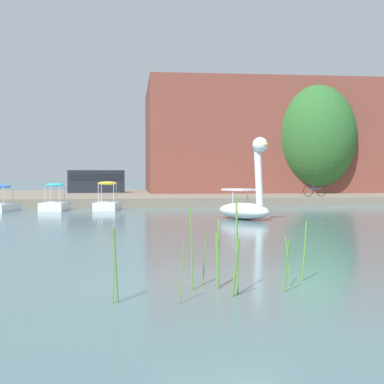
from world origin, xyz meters
TOP-DOWN VIEW (x-y plane):
  - ground_plane at (0.00, 0.00)m, footprint 644.53×644.53m
  - shore_bank_far at (0.00, 34.22)m, footprint 119.05×21.64m
  - swan_boat at (3.94, 13.56)m, footprint 2.47×3.14m
  - pedal_boat_yellow at (-1.83, 21.29)m, footprint 1.63×2.30m
  - pedal_boat_cyan at (-4.64, 21.37)m, footprint 1.61×2.44m
  - pedal_boat_blue at (-7.46, 21.22)m, footprint 1.92×2.52m
  - tree_willow_overhanging at (14.57, 32.39)m, footprint 7.96×8.05m
  - bicycle_parked at (11.59, 24.91)m, footprint 1.73×0.41m
  - parked_van at (-2.53, 36.10)m, footprint 4.58×2.06m
  - apartment_block at (13.29, 38.40)m, footprint 23.54×15.23m
  - reed_clump_foreground at (-0.38, -0.99)m, footprint 3.47×1.45m

SIDE VIEW (x-z plane):
  - ground_plane at x=0.00m, z-range 0.00..0.00m
  - shore_bank_far at x=0.00m, z-range 0.00..0.54m
  - pedal_boat_yellow at x=-1.83m, z-range -0.37..1.20m
  - pedal_boat_cyan at x=-4.64m, z-range -0.32..1.17m
  - pedal_boat_blue at x=-7.46m, z-range -0.27..1.14m
  - reed_clump_foreground at x=-0.38m, z-range -0.21..1.33m
  - swan_boat at x=3.94m, z-range -0.99..2.50m
  - bicycle_parked at x=11.59m, z-range 0.54..1.30m
  - parked_van at x=-2.53m, z-range 0.61..2.42m
  - tree_willow_overhanging at x=14.57m, z-range 0.68..9.27m
  - apartment_block at x=13.29m, z-range 0.54..9.62m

